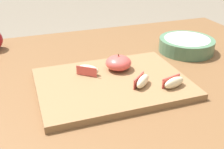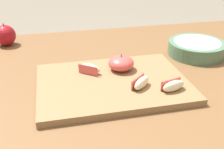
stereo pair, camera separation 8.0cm
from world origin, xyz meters
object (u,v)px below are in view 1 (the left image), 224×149
object	(u,v)px
cutting_board	(112,83)
apple_wedge_near_knife	(88,70)
apple_half_skin_up	(118,63)
ceramic_fruit_bowl	(186,45)
apple_wedge_back	(142,81)
apple_wedge_left	(174,82)

from	to	relation	value
cutting_board	apple_wedge_near_knife	distance (m)	0.09
apple_half_skin_up	apple_wedge_near_knife	xyz separation A→B (m)	(-0.10, -0.00, -0.01)
apple_wedge_near_knife	ceramic_fruit_bowl	size ratio (longest dim) A/B	0.33
apple_wedge_back	cutting_board	bearing A→B (deg)	140.50
ceramic_fruit_bowl	cutting_board	bearing A→B (deg)	-155.20
apple_half_skin_up	apple_wedge_left	distance (m)	0.19
apple_wedge_left	apple_wedge_near_knife	distance (m)	0.26
apple_wedge_back	apple_wedge_near_knife	world-z (taller)	same
apple_half_skin_up	apple_wedge_near_knife	world-z (taller)	apple_half_skin_up
cutting_board	apple_wedge_back	size ratio (longest dim) A/B	6.53
apple_wedge_back	apple_wedge_near_knife	size ratio (longest dim) A/B	0.98
apple_half_skin_up	apple_wedge_left	xyz separation A→B (m)	(0.11, -0.16, -0.01)
cutting_board	apple_wedge_left	size ratio (longest dim) A/B	6.00
apple_wedge_near_knife	cutting_board	bearing A→B (deg)	-48.61
cutting_board	ceramic_fruit_bowl	distance (m)	0.40
apple_half_skin_up	apple_wedge_back	distance (m)	0.13
apple_wedge_near_knife	apple_wedge_back	bearing A→B (deg)	-43.87
apple_wedge_back	apple_wedge_near_knife	distance (m)	0.17
apple_wedge_back	ceramic_fruit_bowl	bearing A→B (deg)	37.80
apple_wedge_back	apple_wedge_near_knife	xyz separation A→B (m)	(-0.13, 0.12, 0.00)
apple_wedge_left	apple_wedge_back	distance (m)	0.09
apple_wedge_back	apple_wedge_left	bearing A→B (deg)	-24.26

